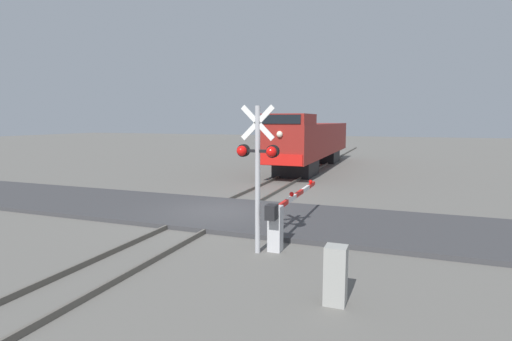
{
  "coord_description": "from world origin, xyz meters",
  "views": [
    {
      "loc": [
        6.62,
        -13.48,
        3.63
      ],
      "look_at": [
        0.89,
        1.8,
        1.55
      ],
      "focal_mm": 27.74,
      "sensor_mm": 36.0,
      "label": 1
    }
  ],
  "objects_px": {
    "crossing_signal": "(257,162)",
    "utility_cabinet": "(336,275)",
    "locomotive": "(311,141)",
    "crossing_gate": "(282,216)"
  },
  "relations": [
    {
      "from": "locomotive",
      "to": "crossing_gate",
      "type": "bearing_deg",
      "value": -79.77
    },
    {
      "from": "locomotive",
      "to": "crossing_gate",
      "type": "relative_size",
      "value": 3.09
    },
    {
      "from": "crossing_gate",
      "to": "utility_cabinet",
      "type": "height_order",
      "value": "crossing_gate"
    },
    {
      "from": "utility_cabinet",
      "to": "crossing_signal",
      "type": "bearing_deg",
      "value": 137.32
    },
    {
      "from": "utility_cabinet",
      "to": "crossing_gate",
      "type": "bearing_deg",
      "value": 122.73
    },
    {
      "from": "locomotive",
      "to": "crossing_signal",
      "type": "relative_size",
      "value": 4.17
    },
    {
      "from": "crossing_signal",
      "to": "utility_cabinet",
      "type": "height_order",
      "value": "crossing_signal"
    },
    {
      "from": "utility_cabinet",
      "to": "locomotive",
      "type": "bearing_deg",
      "value": 104.0
    },
    {
      "from": "locomotive",
      "to": "utility_cabinet",
      "type": "bearing_deg",
      "value": -76.0
    },
    {
      "from": "crossing_gate",
      "to": "utility_cabinet",
      "type": "relative_size",
      "value": 4.6
    }
  ]
}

